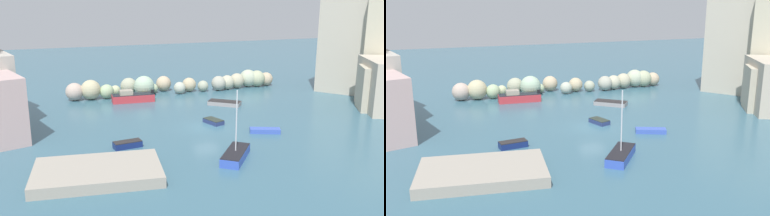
{
  "view_description": "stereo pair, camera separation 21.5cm",
  "coord_description": "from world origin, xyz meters",
  "views": [
    {
      "loc": [
        -16.14,
        -38.75,
        12.91
      ],
      "look_at": [
        0.0,
        4.26,
        1.0
      ],
      "focal_mm": 39.8,
      "sensor_mm": 36.0,
      "label": 1
    },
    {
      "loc": [
        -15.94,
        -38.83,
        12.91
      ],
      "look_at": [
        0.0,
        4.26,
        1.0
      ],
      "focal_mm": 39.8,
      "sensor_mm": 36.0,
      "label": 2
    }
  ],
  "objects": [
    {
      "name": "moored_boat_5",
      "position": [
        -15.63,
        -7.81,
        0.34
      ],
      "size": [
        2.27,
        3.72,
        0.67
      ],
      "rotation": [
        0.0,
        0.0,
        1.91
      ],
      "color": "blue",
      "rests_on": "cove_water"
    },
    {
      "name": "channel_buoy",
      "position": [
        -2.93,
        14.46,
        0.28
      ],
      "size": [
        0.56,
        0.56,
        0.56
      ],
      "primitive_type": "sphere",
      "color": "gold",
      "rests_on": "cove_water"
    },
    {
      "name": "moored_boat_3",
      "position": [
        4.7,
        -3.75,
        0.22
      ],
      "size": [
        3.14,
        2.15,
        0.44
      ],
      "rotation": [
        0.0,
        0.0,
        5.87
      ],
      "color": "#3A57B8",
      "rests_on": "cove_water"
    },
    {
      "name": "cliff_headland_right",
      "position": [
        26.98,
        5.6,
        4.49
      ],
      "size": [
        18.85,
        24.14,
        13.39
      ],
      "color": "#BDB499",
      "rests_on": "ground"
    },
    {
      "name": "moored_boat_2",
      "position": [
        -8.94,
        -3.23,
        0.3
      ],
      "size": [
        2.59,
        1.31,
        0.6
      ],
      "rotation": [
        0.0,
        0.0,
        3.26
      ],
      "color": "navy",
      "rests_on": "cove_water"
    },
    {
      "name": "rock_breakwater",
      "position": [
        2.79,
        16.83,
        1.14
      ],
      "size": [
        30.36,
        4.88,
        2.78
      ],
      "color": "#BCA596",
      "rests_on": "ground"
    },
    {
      "name": "moored_boat_4",
      "position": [
        -4.67,
        13.54,
        0.6
      ],
      "size": [
        5.44,
        2.07,
        1.56
      ],
      "rotation": [
        0.0,
        0.0,
        3.07
      ],
      "color": "#BD333A",
      "rests_on": "cove_water"
    },
    {
      "name": "moored_boat_0",
      "position": [
        1.19,
        0.95,
        0.24
      ],
      "size": [
        1.77,
        2.46,
        0.48
      ],
      "rotation": [
        0.0,
        0.0,
        1.87
      ],
      "color": "navy",
      "rests_on": "cove_water"
    },
    {
      "name": "stone_dock",
      "position": [
        -12.4,
        -8.9,
        0.41
      ],
      "size": [
        10.05,
        7.21,
        0.82
      ],
      "primitive_type": "cube",
      "rotation": [
        0.0,
        0.0,
        -0.14
      ],
      "color": "gray",
      "rests_on": "ground"
    },
    {
      "name": "cove_water",
      "position": [
        0.0,
        0.0,
        0.0
      ],
      "size": [
        160.0,
        160.0,
        0.0
      ],
      "primitive_type": "plane",
      "color": "#375F72",
      "rests_on": "ground"
    },
    {
      "name": "moored_boat_1",
      "position": [
        -1.21,
        -9.19,
        0.41
      ],
      "size": [
        4.04,
        4.46,
        5.85
      ],
      "rotation": [
        0.0,
        0.0,
        0.89
      ],
      "color": "blue",
      "rests_on": "cove_water"
    },
    {
      "name": "moored_boat_6",
      "position": [
        5.62,
        7.77,
        0.28
      ],
      "size": [
        4.04,
        3.78,
        0.55
      ],
      "rotation": [
        0.0,
        0.0,
        2.44
      ],
      "color": "gray",
      "rests_on": "cove_water"
    }
  ]
}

